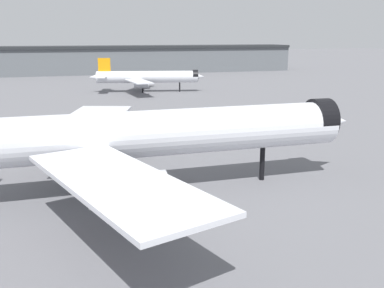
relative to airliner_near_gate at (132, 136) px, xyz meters
name	(u,v)px	position (x,y,z in m)	size (l,w,h in m)	color
ground	(158,194)	(2.50, -1.51, -6.96)	(900.00, 900.00, 0.00)	slate
airliner_near_gate	(132,136)	(0.00, 0.00, 0.00)	(57.90, 52.61, 15.80)	silver
airliner_far_taxiway	(147,77)	(29.37, 90.82, -2.09)	(36.64, 32.52, 11.06)	silver
terminal_building	(98,59)	(28.56, 168.29, -0.24)	(192.79, 40.07, 23.66)	slate
baggage_tug_wing	(171,128)	(15.49, 29.64, -5.99)	(2.53, 3.49, 1.85)	black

